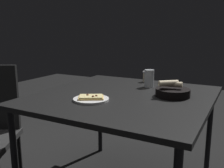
# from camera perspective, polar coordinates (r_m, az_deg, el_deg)

# --- Properties ---
(dining_table) EXTENTS (1.13, 1.16, 0.76)m
(dining_table) POSITION_cam_1_polar(r_m,az_deg,el_deg) (1.74, 2.67, -4.11)
(dining_table) COLOR black
(dining_table) RESTS_ON ground
(pizza_plate) EXTENTS (0.22, 0.22, 0.04)m
(pizza_plate) POSITION_cam_1_polar(r_m,az_deg,el_deg) (1.58, -4.70, -3.29)
(pizza_plate) COLOR white
(pizza_plate) RESTS_ON dining_table
(bread_basket) EXTENTS (0.22, 0.22, 0.11)m
(bread_basket) POSITION_cam_1_polar(r_m,az_deg,el_deg) (1.71, 13.40, -1.68)
(bread_basket) COLOR black
(bread_basket) RESTS_ON dining_table
(beer_glass) EXTENTS (0.07, 0.07, 0.13)m
(beer_glass) POSITION_cam_1_polar(r_m,az_deg,el_deg) (1.96, 8.31, 1.08)
(beer_glass) COLOR silver
(beer_glass) RESTS_ON dining_table
(pepper_shaker) EXTENTS (0.06, 0.06, 0.09)m
(pepper_shaker) POSITION_cam_1_polar(r_m,az_deg,el_deg) (2.17, 7.62, 1.55)
(pepper_shaker) COLOR #BFB299
(pepper_shaker) RESTS_ON dining_table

